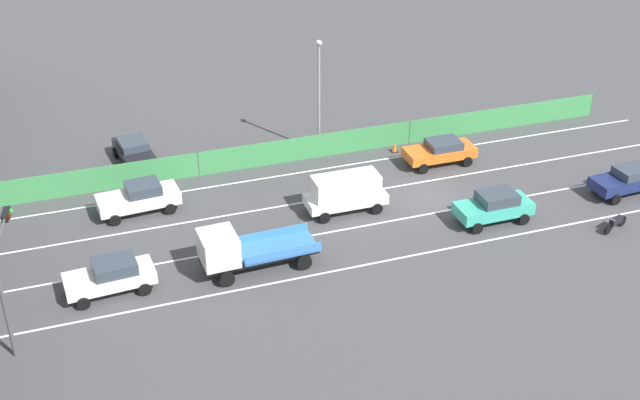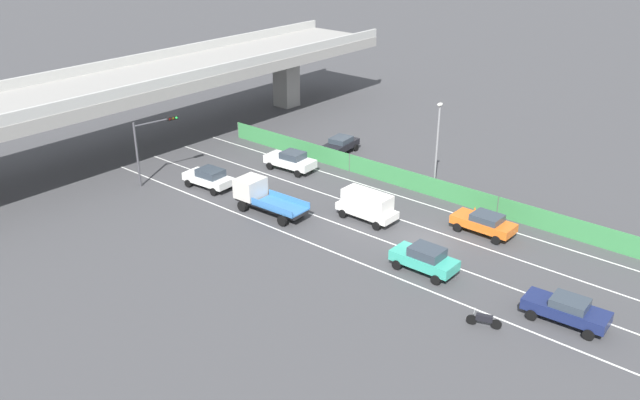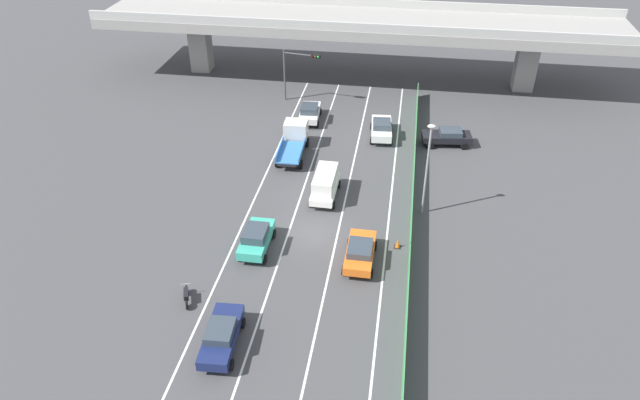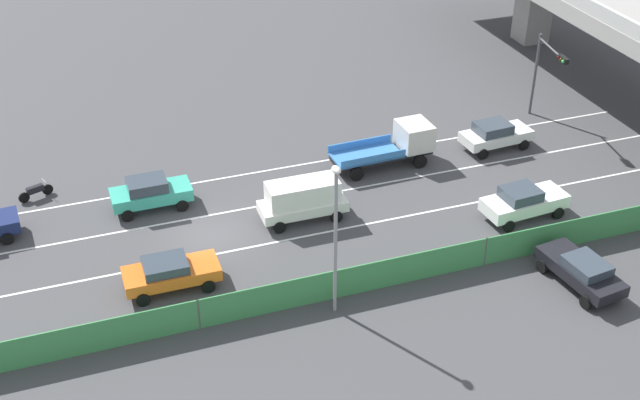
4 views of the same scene
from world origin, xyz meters
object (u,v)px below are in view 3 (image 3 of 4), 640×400
Objects in this scene: car_sedan_navy at (221,335)px; car_sedan_white at (381,128)px; parked_sedan_dark at (447,136)px; street_lamp at (428,161)px; car_van_white at (325,183)px; car_hatchback_white at (310,112)px; car_taxi_orange at (360,252)px; flatbed_truck_blue at (294,138)px; car_taxi_teal at (256,238)px; motorcycle at (186,295)px; traffic_light at (297,66)px; traffic_cone at (398,244)px.

car_sedan_white is (7.11, 27.42, 0.05)m from car_sedan_navy.
street_lamp reaches higher than parked_sedan_dark.
car_hatchback_white is at bearing 104.86° from car_van_white.
car_taxi_orange is (-0.12, -18.65, -0.06)m from car_sedan_white.
car_hatchback_white is at bearing 87.17° from flatbed_truck_blue.
car_sedan_white is 18.65m from car_taxi_orange.
car_taxi_teal reaches higher than car_hatchback_white.
car_taxi_orange is at bearing 28.13° from motorcycle.
car_taxi_teal is 13.47m from street_lamp.
car_sedan_navy is 4.66m from motorcycle.
car_van_white is 13.87m from car_hatchback_white.
parked_sedan_dark is at bearing 71.13° from car_taxi_orange.
car_taxi_orange is 8.58m from street_lamp.
traffic_light reaches higher than car_sedan_navy.
flatbed_truck_blue is at bearing 118.39° from car_van_white.
car_taxi_teal is at bearing -89.42° from flatbed_truck_blue.
car_hatchback_white is 18.62m from street_lamp.
flatbed_truck_blue is (-3.87, 7.15, -0.02)m from car_van_white.
traffic_light is (-1.89, 25.12, 2.95)m from car_taxi_teal.
traffic_light is (-1.74, 10.62, 2.67)m from flatbed_truck_blue.
car_van_white is at bearing -61.61° from flatbed_truck_blue.
car_sedan_navy is 2.54× the size of motorcycle.
car_taxi_teal is 7.27m from car_taxi_orange.
street_lamp reaches higher than car_taxi_teal.
traffic_light is 26.36m from traffic_cone.
car_hatchback_white is 6.27m from flatbed_truck_blue.
car_taxi_teal is at bearing 91.70° from car_sedan_navy.
car_taxi_orange is 1.01× the size of car_hatchback_white.
car_van_white is 0.98× the size of car_sedan_white.
car_van_white reaches higher than car_sedan_navy.
parked_sedan_dark is at bearing 55.06° from motorcycle.
traffic_light is 0.73× the size of street_lamp.
car_van_white is 2.46× the size of motorcycle.
car_hatchback_white reaches higher than motorcycle.
motorcycle is at bearing -92.10° from traffic_light.
street_lamp is at bearing 29.06° from car_taxi_teal.
car_taxi_orange is 3.25m from traffic_cone.
car_hatchback_white is at bearing 161.57° from car_sedan_white.
parked_sedan_dark is at bearing 52.90° from car_taxi_teal.
flatbed_truck_blue is 3.22× the size of motorcycle.
car_sedan_white reaches higher than traffic_cone.
car_hatchback_white is at bearing 90.21° from car_sedan_navy.
traffic_cone is at bearing -63.58° from traffic_light.
car_hatchback_white reaches higher than traffic_cone.
car_van_white reaches higher than car_taxi_teal.
car_sedan_navy is 23.58m from flatbed_truck_blue.
motorcycle is (-10.29, -5.50, -0.42)m from car_taxi_orange.
car_sedan_navy is 11.22m from car_taxi_orange.
car_sedan_navy is 34.39m from traffic_light.
traffic_cone is (12.75, 7.53, -0.15)m from motorcycle.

